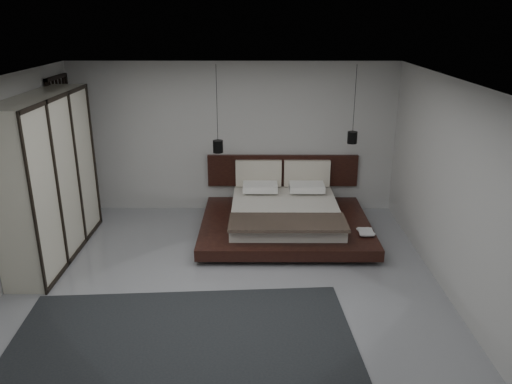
{
  "coord_description": "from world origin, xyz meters",
  "views": [
    {
      "loc": [
        0.46,
        -6.07,
        3.56
      ],
      "look_at": [
        0.42,
        1.2,
        0.98
      ],
      "focal_mm": 35.0,
      "sensor_mm": 36.0,
      "label": 1
    }
  ],
  "objects_px": {
    "pendant_right": "(352,137)",
    "wardrobe": "(49,178)",
    "bed": "(285,216)",
    "pendant_left": "(218,146)",
    "lattice_screen": "(65,151)",
    "rug": "(181,360)"
  },
  "relations": [
    {
      "from": "pendant_right",
      "to": "wardrobe",
      "type": "relative_size",
      "value": 0.53
    },
    {
      "from": "bed",
      "to": "pendant_left",
      "type": "bearing_deg",
      "value": 158.79
    },
    {
      "from": "pendant_left",
      "to": "wardrobe",
      "type": "height_order",
      "value": "pendant_left"
    },
    {
      "from": "wardrobe",
      "to": "pendant_left",
      "type": "bearing_deg",
      "value": 28.08
    },
    {
      "from": "lattice_screen",
      "to": "pendant_left",
      "type": "height_order",
      "value": "pendant_left"
    },
    {
      "from": "wardrobe",
      "to": "bed",
      "type": "bearing_deg",
      "value": 13.35
    },
    {
      "from": "lattice_screen",
      "to": "rug",
      "type": "xyz_separation_m",
      "value": [
        2.56,
        -4.01,
        -1.29
      ]
    },
    {
      "from": "pendant_right",
      "to": "bed",
      "type": "bearing_deg",
      "value": -158.79
    },
    {
      "from": "bed",
      "to": "pendant_right",
      "type": "xyz_separation_m",
      "value": [
        1.16,
        0.45,
        1.28
      ]
    },
    {
      "from": "pendant_right",
      "to": "lattice_screen",
      "type": "bearing_deg",
      "value": 178.94
    },
    {
      "from": "bed",
      "to": "pendant_right",
      "type": "relative_size",
      "value": 2.12
    },
    {
      "from": "bed",
      "to": "pendant_left",
      "type": "xyz_separation_m",
      "value": [
        -1.16,
        0.45,
        1.12
      ]
    },
    {
      "from": "lattice_screen",
      "to": "pendant_right",
      "type": "height_order",
      "value": "pendant_right"
    },
    {
      "from": "lattice_screen",
      "to": "pendant_right",
      "type": "xyz_separation_m",
      "value": [
        5.03,
        -0.09,
        0.27
      ]
    },
    {
      "from": "bed",
      "to": "wardrobe",
      "type": "distance_m",
      "value": 3.84
    },
    {
      "from": "rug",
      "to": "pendant_left",
      "type": "bearing_deg",
      "value": 87.88
    },
    {
      "from": "bed",
      "to": "wardrobe",
      "type": "relative_size",
      "value": 1.12
    },
    {
      "from": "pendant_right",
      "to": "wardrobe",
      "type": "distance_m",
      "value": 4.97
    },
    {
      "from": "lattice_screen",
      "to": "bed",
      "type": "distance_m",
      "value": 4.04
    },
    {
      "from": "wardrobe",
      "to": "rug",
      "type": "xyz_separation_m",
      "value": [
        2.31,
        -2.61,
        -1.23
      ]
    },
    {
      "from": "bed",
      "to": "rug",
      "type": "bearing_deg",
      "value": -110.69
    },
    {
      "from": "lattice_screen",
      "to": "pendant_right",
      "type": "distance_m",
      "value": 5.04
    }
  ]
}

